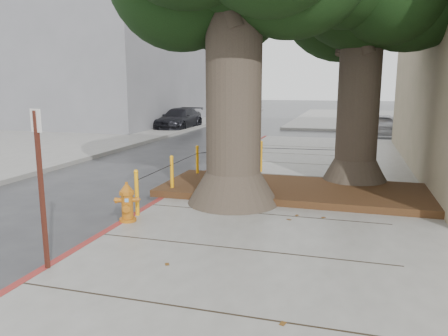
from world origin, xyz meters
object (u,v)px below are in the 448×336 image
(car_dark, at_px, (179,119))
(signpost, at_px, (41,181))
(fire_hydrant, at_px, (127,202))
(car_silver, at_px, (385,125))

(car_dark, bearing_deg, signpost, -71.81)
(fire_hydrant, relative_size, car_dark, 0.17)
(fire_hydrant, bearing_deg, signpost, -115.23)
(signpost, xyz_separation_m, car_silver, (5.83, 19.38, -0.82))
(fire_hydrant, xyz_separation_m, car_silver, (5.78, 17.09, 0.09))
(signpost, relative_size, car_silver, 0.63)
(signpost, height_order, car_silver, signpost)
(signpost, distance_m, car_dark, 21.05)
(fire_hydrant, distance_m, signpost, 2.46)
(fire_hydrant, bearing_deg, car_dark, 85.07)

